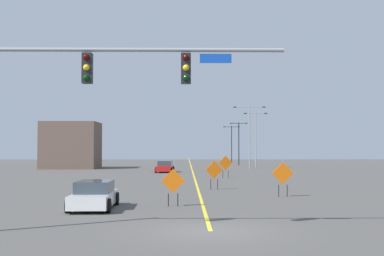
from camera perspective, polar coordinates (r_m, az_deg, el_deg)
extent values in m
plane|color=#4C4947|center=(17.39, 2.13, -11.70)|extent=(215.53, 215.53, 0.00)
cube|color=yellow|center=(77.07, -0.11, -4.41)|extent=(0.16, 119.74, 0.01)
cylinder|color=gray|center=(17.55, -6.33, 8.86)|extent=(10.21, 0.14, 0.14)
cube|color=black|center=(17.69, -11.87, 6.69)|extent=(0.34, 0.32, 1.05)
sphere|color=#3A0503|center=(17.58, -11.97, 7.90)|extent=(0.22, 0.22, 0.22)
sphere|color=yellow|center=(17.52, -11.98, 6.77)|extent=(0.22, 0.22, 0.22)
sphere|color=black|center=(17.47, -11.98, 5.64)|extent=(0.22, 0.22, 0.22)
cube|color=black|center=(17.36, -0.70, 6.81)|extent=(0.34, 0.32, 1.05)
sphere|color=#3A0503|center=(17.25, -0.70, 8.05)|extent=(0.22, 0.22, 0.22)
sphere|color=yellow|center=(17.19, -0.70, 6.90)|extent=(0.22, 0.22, 0.22)
sphere|color=black|center=(17.14, -0.70, 5.74)|extent=(0.22, 0.22, 0.22)
cube|color=#1447B7|center=(17.45, 2.72, 7.95)|extent=(1.10, 0.03, 0.32)
cylinder|color=gray|center=(73.78, 7.28, -1.35)|extent=(0.16, 0.16, 8.08)
cylinder|color=gray|center=(73.85, 6.69, 1.67)|extent=(1.50, 0.08, 0.08)
cube|color=#262628|center=(73.76, 6.11, 1.67)|extent=(0.44, 0.24, 0.14)
cylinder|color=gray|center=(74.06, 7.84, 1.66)|extent=(1.50, 0.08, 0.08)
cube|color=#262628|center=(74.17, 8.42, 1.66)|extent=(0.44, 0.24, 0.14)
cylinder|color=gray|center=(70.75, 6.59, -1.04)|extent=(0.16, 0.16, 8.77)
cylinder|color=gray|center=(70.85, 5.75, 2.39)|extent=(2.05, 0.08, 0.08)
cube|color=#262628|center=(70.74, 4.92, 2.39)|extent=(0.44, 0.24, 0.14)
cylinder|color=gray|center=(71.11, 7.39, 2.38)|extent=(2.05, 0.08, 0.08)
cube|color=#262628|center=(71.26, 8.21, 2.37)|extent=(0.44, 0.24, 0.14)
cylinder|color=black|center=(82.30, 5.37, -1.81)|extent=(0.16, 0.16, 7.06)
cylinder|color=black|center=(82.33, 4.94, 0.54)|extent=(1.22, 0.08, 0.08)
cube|color=#262628|center=(82.28, 4.51, 0.54)|extent=(0.44, 0.24, 0.14)
cylinder|color=black|center=(82.46, 5.78, 0.54)|extent=(1.22, 0.08, 0.08)
cube|color=#262628|center=(82.54, 6.20, 0.54)|extent=(0.44, 0.24, 0.14)
cylinder|color=black|center=(97.13, 4.54, -1.87)|extent=(0.16, 0.16, 7.11)
cylinder|color=black|center=(97.15, 4.12, 0.13)|extent=(1.41, 0.08, 0.08)
cube|color=#262628|center=(97.09, 3.71, 0.13)|extent=(0.44, 0.24, 0.14)
cylinder|color=black|center=(97.28, 4.95, 0.13)|extent=(1.41, 0.08, 0.08)
cube|color=#262628|center=(97.35, 5.36, 0.13)|extent=(0.44, 0.24, 0.14)
cube|color=orange|center=(29.72, 10.33, -5.10)|extent=(1.30, 0.16, 1.30)
cylinder|color=black|center=(29.72, 9.88, -7.08)|extent=(0.05, 0.05, 0.70)
cylinder|color=black|center=(29.86, 10.82, -7.05)|extent=(0.05, 0.05, 0.70)
cube|color=orange|center=(47.15, 3.85, -3.99)|extent=(1.33, 0.37, 1.36)
cylinder|color=black|center=(47.11, 3.55, -5.30)|extent=(0.05, 0.05, 0.75)
cylinder|color=black|center=(47.28, 4.16, -5.29)|extent=(0.05, 0.05, 0.75)
cube|color=orange|center=(24.47, -2.17, -6.05)|extent=(1.18, 0.12, 1.18)
cylinder|color=black|center=(24.54, -2.72, -8.21)|extent=(0.05, 0.05, 0.63)
cylinder|color=black|center=(24.56, -1.64, -8.20)|extent=(0.05, 0.05, 0.63)
cube|color=orange|center=(34.24, 2.55, -4.78)|extent=(1.22, 0.31, 1.24)
cylinder|color=black|center=(34.23, 2.16, -6.46)|extent=(0.05, 0.05, 0.72)
cylinder|color=black|center=(34.36, 2.94, -6.44)|extent=(0.05, 0.05, 0.72)
cube|color=white|center=(24.00, -11.14, -7.96)|extent=(1.82, 4.40, 0.59)
cube|color=#333D47|center=(24.17, -11.05, -6.58)|extent=(1.61, 2.55, 0.54)
cylinder|color=black|center=(22.68, -13.95, -8.62)|extent=(0.23, 0.64, 0.64)
cylinder|color=black|center=(22.39, -9.56, -8.74)|extent=(0.23, 0.64, 0.64)
cylinder|color=black|center=(25.66, -12.52, -7.89)|extent=(0.23, 0.64, 0.64)
cylinder|color=black|center=(25.40, -8.64, -7.97)|extent=(0.23, 0.64, 0.64)
cube|color=red|center=(58.68, -3.12, -4.62)|extent=(1.99, 4.25, 0.61)
cube|color=#333D47|center=(58.87, -3.10, -4.04)|extent=(1.70, 2.19, 0.57)
cylinder|color=black|center=(57.34, -4.14, -4.82)|extent=(0.26, 0.65, 0.64)
cylinder|color=black|center=(57.16, -2.38, -4.83)|extent=(0.26, 0.65, 0.64)
cylinder|color=black|center=(60.23, -3.82, -4.70)|extent=(0.26, 0.65, 0.64)
cylinder|color=black|center=(60.06, -2.14, -4.71)|extent=(0.26, 0.65, 0.64)
cube|color=brown|center=(71.80, -13.63, -1.93)|extent=(7.50, 6.60, 6.46)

